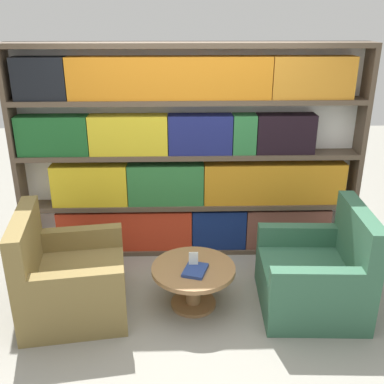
# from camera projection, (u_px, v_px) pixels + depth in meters

# --- Properties ---
(ground_plane) EXTENTS (14.00, 14.00, 0.00)m
(ground_plane) POSITION_uv_depth(u_px,v_px,m) (193.00, 322.00, 3.89)
(ground_plane) COLOR gray
(bookshelf) EXTENTS (3.58, 0.30, 2.22)m
(bookshelf) POSITION_uv_depth(u_px,v_px,m) (188.00, 157.00, 4.67)
(bookshelf) COLOR silver
(bookshelf) RESTS_ON ground_plane
(armchair_left) EXTENTS (0.99, 1.02, 0.95)m
(armchair_left) POSITION_uv_depth(u_px,v_px,m) (68.00, 280.00, 3.93)
(armchair_left) COLOR olive
(armchair_left) RESTS_ON ground_plane
(armchair_right) EXTENTS (0.91, 0.94, 0.95)m
(armchair_right) POSITION_uv_depth(u_px,v_px,m) (317.00, 276.00, 3.99)
(armchair_right) COLOR #336047
(armchair_right) RESTS_ON ground_plane
(coffee_table) EXTENTS (0.75, 0.75, 0.40)m
(coffee_table) POSITION_uv_depth(u_px,v_px,m) (193.00, 278.00, 4.01)
(coffee_table) COLOR olive
(coffee_table) RESTS_ON ground_plane
(table_sign) EXTENTS (0.08, 0.06, 0.15)m
(table_sign) POSITION_uv_depth(u_px,v_px,m) (193.00, 261.00, 3.94)
(table_sign) COLOR black
(table_sign) RESTS_ON coffee_table
(stray_book) EXTENTS (0.25, 0.29, 0.03)m
(stray_book) POSITION_uv_depth(u_px,v_px,m) (195.00, 270.00, 3.89)
(stray_book) COLOR navy
(stray_book) RESTS_ON coffee_table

